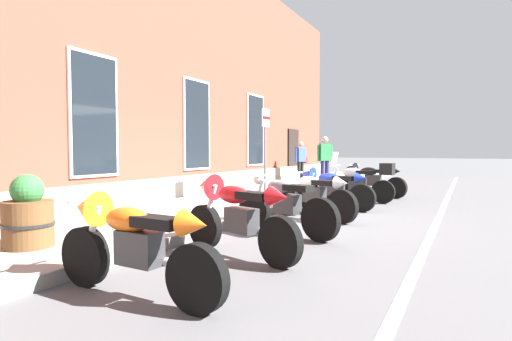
{
  "coord_description": "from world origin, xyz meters",
  "views": [
    {
      "loc": [
        -7.76,
        -3.72,
        1.39
      ],
      "look_at": [
        1.36,
        0.98,
        0.88
      ],
      "focal_mm": 28.97,
      "sensor_mm": 36.0,
      "label": 1
    }
  ],
  "objects_px": {
    "motorcycle_orange_sport": "(129,240)",
    "motorcycle_black_sport": "(369,178)",
    "pedestrian_blue_top": "(301,159)",
    "pedestrian_striped_shirt": "(325,157)",
    "motorcycle_grey_naked": "(284,205)",
    "motorcycle_silver_touring": "(360,181)",
    "parking_sign": "(265,140)",
    "motorcycle_white_sport": "(310,192)",
    "motorcycle_blue_sport": "(329,186)",
    "barrel_planter": "(28,217)",
    "motorcycle_red_sport": "(235,212)"
  },
  "relations": [
    {
      "from": "pedestrian_blue_top",
      "to": "pedestrian_striped_shirt",
      "type": "bearing_deg",
      "value": -126.06
    },
    {
      "from": "motorcycle_red_sport",
      "to": "barrel_planter",
      "type": "distance_m",
      "value": 2.62
    },
    {
      "from": "motorcycle_blue_sport",
      "to": "motorcycle_black_sport",
      "type": "distance_m",
      "value": 3.21
    },
    {
      "from": "pedestrian_striped_shirt",
      "to": "barrel_planter",
      "type": "distance_m",
      "value": 10.95
    },
    {
      "from": "motorcycle_red_sport",
      "to": "motorcycle_blue_sport",
      "type": "distance_m",
      "value": 4.79
    },
    {
      "from": "motorcycle_silver_touring",
      "to": "barrel_planter",
      "type": "relative_size",
      "value": 2.25
    },
    {
      "from": "motorcycle_red_sport",
      "to": "pedestrian_blue_top",
      "type": "relative_size",
      "value": 1.25
    },
    {
      "from": "motorcycle_orange_sport",
      "to": "motorcycle_silver_touring",
      "type": "height_order",
      "value": "motorcycle_silver_touring"
    },
    {
      "from": "motorcycle_black_sport",
      "to": "parking_sign",
      "type": "relative_size",
      "value": 0.93
    },
    {
      "from": "barrel_planter",
      "to": "pedestrian_blue_top",
      "type": "bearing_deg",
      "value": 4.3
    },
    {
      "from": "barrel_planter",
      "to": "motorcycle_black_sport",
      "type": "bearing_deg",
      "value": -13.83
    },
    {
      "from": "barrel_planter",
      "to": "motorcycle_blue_sport",
      "type": "bearing_deg",
      "value": -18.5
    },
    {
      "from": "barrel_planter",
      "to": "motorcycle_grey_naked",
      "type": "bearing_deg",
      "value": -38.22
    },
    {
      "from": "pedestrian_blue_top",
      "to": "motorcycle_silver_touring",
      "type": "bearing_deg",
      "value": -141.33
    },
    {
      "from": "parking_sign",
      "to": "barrel_planter",
      "type": "bearing_deg",
      "value": 175.69
    },
    {
      "from": "motorcycle_blue_sport",
      "to": "motorcycle_black_sport",
      "type": "height_order",
      "value": "motorcycle_black_sport"
    },
    {
      "from": "parking_sign",
      "to": "motorcycle_silver_touring",
      "type": "bearing_deg",
      "value": -46.61
    },
    {
      "from": "motorcycle_red_sport",
      "to": "pedestrian_blue_top",
      "type": "distance_m",
      "value": 10.99
    },
    {
      "from": "barrel_planter",
      "to": "motorcycle_orange_sport",
      "type": "bearing_deg",
      "value": -101.17
    },
    {
      "from": "motorcycle_white_sport",
      "to": "parking_sign",
      "type": "xyz_separation_m",
      "value": [
        1.36,
        1.66,
        1.1
      ]
    },
    {
      "from": "motorcycle_white_sport",
      "to": "motorcycle_blue_sport",
      "type": "height_order",
      "value": "motorcycle_white_sport"
    },
    {
      "from": "motorcycle_blue_sport",
      "to": "parking_sign",
      "type": "height_order",
      "value": "parking_sign"
    },
    {
      "from": "motorcycle_black_sport",
      "to": "parking_sign",
      "type": "height_order",
      "value": "parking_sign"
    },
    {
      "from": "motorcycle_white_sport",
      "to": "barrel_planter",
      "type": "relative_size",
      "value": 2.15
    },
    {
      "from": "motorcycle_red_sport",
      "to": "motorcycle_white_sport",
      "type": "relative_size",
      "value": 0.99
    },
    {
      "from": "motorcycle_orange_sport",
      "to": "motorcycle_blue_sport",
      "type": "relative_size",
      "value": 0.99
    },
    {
      "from": "motorcycle_blue_sport",
      "to": "motorcycle_silver_touring",
      "type": "bearing_deg",
      "value": -11.29
    },
    {
      "from": "motorcycle_orange_sport",
      "to": "motorcycle_grey_naked",
      "type": "height_order",
      "value": "motorcycle_orange_sport"
    },
    {
      "from": "motorcycle_orange_sport",
      "to": "barrel_planter",
      "type": "distance_m",
      "value": 2.17
    },
    {
      "from": "pedestrian_blue_top",
      "to": "parking_sign",
      "type": "distance_m",
      "value": 6.09
    },
    {
      "from": "pedestrian_striped_shirt",
      "to": "barrel_planter",
      "type": "height_order",
      "value": "pedestrian_striped_shirt"
    },
    {
      "from": "motorcycle_black_sport",
      "to": "parking_sign",
      "type": "distance_m",
      "value": 3.99
    },
    {
      "from": "motorcycle_orange_sport",
      "to": "parking_sign",
      "type": "distance_m",
      "value": 6.68
    },
    {
      "from": "motorcycle_red_sport",
      "to": "barrel_planter",
      "type": "relative_size",
      "value": 2.13
    },
    {
      "from": "motorcycle_silver_touring",
      "to": "motorcycle_black_sport",
      "type": "relative_size",
      "value": 0.99
    },
    {
      "from": "motorcycle_silver_touring",
      "to": "parking_sign",
      "type": "distance_m",
      "value": 2.87
    },
    {
      "from": "motorcycle_grey_naked",
      "to": "parking_sign",
      "type": "relative_size",
      "value": 0.89
    },
    {
      "from": "motorcycle_grey_naked",
      "to": "motorcycle_white_sport",
      "type": "xyz_separation_m",
      "value": [
        1.69,
        0.17,
        0.06
      ]
    },
    {
      "from": "motorcycle_black_sport",
      "to": "pedestrian_striped_shirt",
      "type": "bearing_deg",
      "value": 49.82
    },
    {
      "from": "motorcycle_silver_touring",
      "to": "parking_sign",
      "type": "height_order",
      "value": "parking_sign"
    },
    {
      "from": "pedestrian_striped_shirt",
      "to": "pedestrian_blue_top",
      "type": "bearing_deg",
      "value": 53.94
    },
    {
      "from": "parking_sign",
      "to": "motorcycle_blue_sport",
      "type": "bearing_deg",
      "value": -83.95
    },
    {
      "from": "motorcycle_red_sport",
      "to": "motorcycle_blue_sport",
      "type": "relative_size",
      "value": 0.95
    },
    {
      "from": "motorcycle_orange_sport",
      "to": "motorcycle_black_sport",
      "type": "xyz_separation_m",
      "value": [
        9.74,
        -0.16,
        0.01
      ]
    },
    {
      "from": "pedestrian_blue_top",
      "to": "motorcycle_black_sport",
      "type": "bearing_deg",
      "value": -128.59
    },
    {
      "from": "motorcycle_grey_naked",
      "to": "pedestrian_blue_top",
      "type": "xyz_separation_m",
      "value": [
        8.96,
        3.17,
        0.55
      ]
    },
    {
      "from": "motorcycle_grey_naked",
      "to": "motorcycle_silver_touring",
      "type": "distance_m",
      "value": 4.88
    },
    {
      "from": "motorcycle_blue_sport",
      "to": "pedestrian_blue_top",
      "type": "distance_m",
      "value": 6.47
    },
    {
      "from": "motorcycle_orange_sport",
      "to": "motorcycle_black_sport",
      "type": "relative_size",
      "value": 0.97
    },
    {
      "from": "motorcycle_orange_sport",
      "to": "pedestrian_striped_shirt",
      "type": "xyz_separation_m",
      "value": [
        11.35,
        1.75,
        0.59
      ]
    }
  ]
}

